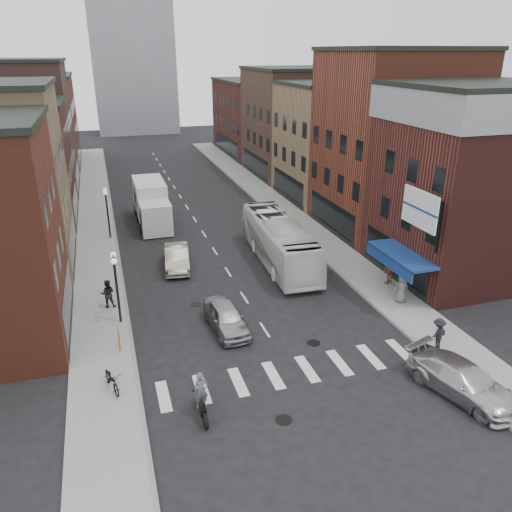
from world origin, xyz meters
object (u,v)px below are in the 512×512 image
(parked_bicycle, at_px, (112,380))
(sedan_left_near, at_px, (226,317))
(box_truck, at_px, (152,204))
(transit_bus, at_px, (279,241))
(streetlamp_near, at_px, (116,276))
(bike_rack, at_px, (119,341))
(ped_right_a, at_px, (438,334))
(ped_right_b, at_px, (390,270))
(curb_car, at_px, (462,380))
(sedan_left_far, at_px, (177,258))
(streetlamp_far, at_px, (107,204))
(motorcycle_rider, at_px, (201,397))
(ped_left_solo, at_px, (108,294))
(billboard_sign, at_px, (421,210))
(ped_right_c, at_px, (401,288))

(parked_bicycle, bearing_deg, sedan_left_near, 15.72)
(box_truck, bearing_deg, transit_bus, -56.15)
(box_truck, bearing_deg, sedan_left_near, -84.80)
(streetlamp_near, relative_size, bike_rack, 5.14)
(bike_rack, distance_m, box_truck, 20.05)
(transit_bus, height_order, ped_right_a, transit_bus)
(bike_rack, height_order, ped_right_b, ped_right_b)
(curb_car, bearing_deg, streetlamp_near, 125.82)
(parked_bicycle, bearing_deg, curb_car, -33.35)
(sedan_left_near, height_order, sedan_left_far, sedan_left_far)
(streetlamp_far, height_order, parked_bicycle, streetlamp_far)
(ped_right_a, distance_m, ped_right_b, 7.52)
(motorcycle_rider, bearing_deg, ped_right_b, 33.47)
(streetlamp_far, height_order, ped_right_b, streetlamp_far)
(bike_rack, xyz_separation_m, transit_bus, (11.49, 8.31, 1.04))
(streetlamp_near, xyz_separation_m, ped_right_b, (16.71, -0.16, -1.82))
(box_truck, distance_m, sedan_left_near, 19.34)
(sedan_left_far, bearing_deg, ped_left_solo, -127.61)
(box_truck, height_order, parked_bicycle, box_truck)
(transit_bus, xyz_separation_m, sedan_left_near, (-5.84, -7.92, -0.86))
(billboard_sign, distance_m, motorcycle_rider, 15.15)
(box_truck, distance_m, ped_right_c, 23.07)
(sedan_left_near, distance_m, curb_car, 11.94)
(sedan_left_near, bearing_deg, ped_right_c, -5.36)
(parked_bicycle, bearing_deg, box_truck, 63.80)
(billboard_sign, bearing_deg, streetlamp_far, 132.41)
(curb_car, relative_size, ped_right_b, 2.71)
(box_truck, bearing_deg, streetlamp_far, -141.69)
(streetlamp_far, xyz_separation_m, box_truck, (3.72, 2.93, -1.14))
(streetlamp_far, bearing_deg, box_truck, 38.23)
(ped_right_c, bearing_deg, parked_bicycle, 14.83)
(bike_rack, height_order, sedan_left_near, sedan_left_near)
(sedan_left_near, xyz_separation_m, ped_right_b, (11.27, 2.15, 0.36))
(transit_bus, height_order, sedan_left_far, transit_bus)
(billboard_sign, bearing_deg, box_truck, 120.99)
(ped_left_solo, height_order, ped_right_a, ped_left_solo)
(motorcycle_rider, bearing_deg, sedan_left_near, 69.23)
(streetlamp_far, relative_size, parked_bicycle, 2.23)
(motorcycle_rider, height_order, transit_bus, transit_bus)
(billboard_sign, bearing_deg, motorcycle_rider, -158.17)
(sedan_left_far, relative_size, ped_right_c, 2.55)
(streetlamp_far, relative_size, sedan_left_far, 0.89)
(ped_left_solo, bearing_deg, ped_right_c, 172.37)
(ped_right_a, bearing_deg, motorcycle_rider, -8.11)
(sedan_left_near, height_order, ped_right_a, ped_right_a)
(streetlamp_far, distance_m, sedan_left_near, 17.33)
(box_truck, relative_size, sedan_left_near, 1.92)
(streetlamp_near, height_order, ped_right_c, streetlamp_near)
(transit_bus, height_order, curb_car, transit_bus)
(bike_rack, relative_size, transit_bus, 0.07)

